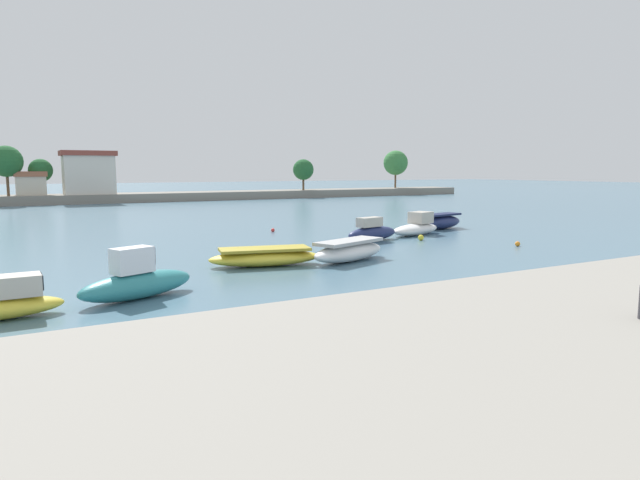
# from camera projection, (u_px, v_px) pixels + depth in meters

# --- Properties ---
(ground_plane) EXTENTS (400.00, 400.00, 0.00)m
(ground_plane) POSITION_uv_depth(u_px,v_px,m) (419.00, 322.00, 17.45)
(ground_plane) COLOR slate
(moored_boat_1) EXTENTS (4.84, 2.99, 1.93)m
(moored_boat_1) POSITION_uv_depth(u_px,v_px,m) (137.00, 282.00, 20.59)
(moored_boat_1) COLOR teal
(moored_boat_1) RESTS_ON ground
(moored_boat_2) EXTENTS (5.84, 3.15, 0.90)m
(moored_boat_2) POSITION_uv_depth(u_px,v_px,m) (265.00, 257.00, 27.69)
(moored_boat_2) COLOR yellow
(moored_boat_2) RESTS_ON ground
(moored_boat_3) EXTENTS (5.46, 3.35, 1.12)m
(moored_boat_3) POSITION_uv_depth(u_px,v_px,m) (349.00, 251.00, 29.08)
(moored_boat_3) COLOR white
(moored_boat_3) RESTS_ON ground
(moored_boat_4) EXTENTS (4.59, 2.18, 1.60)m
(moored_boat_4) POSITION_uv_depth(u_px,v_px,m) (372.00, 232.00, 37.40)
(moored_boat_4) COLOR navy
(moored_boat_4) RESTS_ON ground
(moored_boat_5) EXTENTS (5.45, 3.19, 1.67)m
(moored_boat_5) POSITION_uv_depth(u_px,v_px,m) (417.00, 227.00, 40.81)
(moored_boat_5) COLOR white
(moored_boat_5) RESTS_ON ground
(moored_boat_6) EXTENTS (4.71, 2.48, 1.24)m
(moored_boat_6) POSITION_uv_depth(u_px,v_px,m) (441.00, 222.00, 44.96)
(moored_boat_6) COLOR navy
(moored_boat_6) RESTS_ON ground
(mooring_buoy_0) EXTENTS (0.41, 0.41, 0.41)m
(mooring_buoy_0) POSITION_uv_depth(u_px,v_px,m) (378.00, 223.00, 48.29)
(mooring_buoy_0) COLOR orange
(mooring_buoy_0) RESTS_ON ground
(mooring_buoy_1) EXTENTS (0.40, 0.40, 0.40)m
(mooring_buoy_1) POSITION_uv_depth(u_px,v_px,m) (421.00, 238.00, 37.60)
(mooring_buoy_1) COLOR yellow
(mooring_buoy_1) RESTS_ON ground
(mooring_buoy_2) EXTENTS (0.31, 0.31, 0.31)m
(mooring_buoy_2) POSITION_uv_depth(u_px,v_px,m) (518.00, 244.00, 34.72)
(mooring_buoy_2) COLOR orange
(mooring_buoy_2) RESTS_ON ground
(mooring_buoy_3) EXTENTS (0.28, 0.28, 0.28)m
(mooring_buoy_3) POSITION_uv_depth(u_px,v_px,m) (273.00, 230.00, 42.77)
(mooring_buoy_3) COLOR red
(mooring_buoy_3) RESTS_ON ground
(distant_shoreline) EXTENTS (133.62, 7.41, 8.47)m
(distant_shoreline) POSITION_uv_depth(u_px,v_px,m) (96.00, 188.00, 80.52)
(distant_shoreline) COLOR gray
(distant_shoreline) RESTS_ON ground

